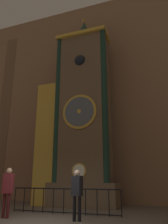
{
  "coord_description": "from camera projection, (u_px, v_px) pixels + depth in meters",
  "views": [
    {
      "loc": [
        3.69,
        -6.19,
        1.34
      ],
      "look_at": [
        -0.11,
        4.71,
        4.84
      ],
      "focal_mm": 35.0,
      "sensor_mm": 36.0,
      "label": 1
    }
  ],
  "objects": [
    {
      "name": "cathedral_back_wall",
      "position": [
        92.0,
        92.0,
        13.89
      ],
      "size": [
        24.0,
        0.32,
        13.21
      ],
      "color": "#846047",
      "rests_on": "ground_plane"
    },
    {
      "name": "clock_tower",
      "position": [
        78.0,
        117.0,
        12.07
      ],
      "size": [
        4.4,
        1.77,
        10.98
      ],
      "color": "brown",
      "rests_on": "ground_plane"
    },
    {
      "name": "railing_fence",
      "position": [
        64.0,
        200.0,
        8.6
      ],
      "size": [
        4.59,
        0.05,
        0.96
      ],
      "color": "black",
      "rests_on": "ground_plane"
    },
    {
      "name": "visitor_far",
      "position": [
        77.0,
        190.0,
        7.29
      ],
      "size": [
        0.38,
        0.3,
        1.61
      ],
      "rotation": [
        0.0,
        0.0,
        -0.25
      ],
      "color": "black",
      "rests_on": "ground_plane"
    },
    {
      "name": "visitor_near",
      "position": [
        8.0,
        187.0,
        7.89
      ],
      "size": [
        0.37,
        0.27,
        1.7
      ],
      "rotation": [
        0.0,
        0.0,
        0.16
      ],
      "color": "#461518",
      "rests_on": "ground_plane"
    }
  ]
}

